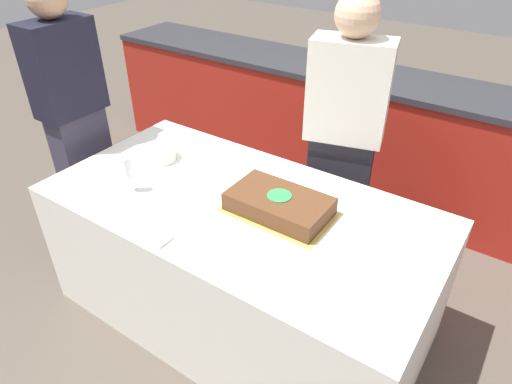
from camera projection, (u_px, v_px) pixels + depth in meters
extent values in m
plane|color=brown|center=(242.00, 312.00, 2.55)|extent=(14.00, 14.00, 0.00)
cube|color=#A82319|center=(364.00, 137.00, 3.37)|extent=(4.40, 0.55, 0.88)
cube|color=#2D2D33|center=(373.00, 77.00, 3.12)|extent=(4.40, 0.58, 0.04)
cube|color=white|center=(241.00, 263.00, 2.34)|extent=(1.88, 0.96, 0.75)
cube|color=gold|center=(279.00, 212.00, 2.08)|extent=(0.49, 0.31, 0.00)
cube|color=#56331C|center=(279.00, 204.00, 2.05)|extent=(0.45, 0.27, 0.08)
cylinder|color=green|center=(279.00, 196.00, 2.03)|extent=(0.11, 0.11, 0.00)
cylinder|color=white|center=(158.00, 154.00, 2.46)|extent=(0.19, 0.19, 0.07)
cylinder|color=white|center=(132.00, 190.00, 2.22)|extent=(0.06, 0.06, 0.00)
cylinder|color=white|center=(130.00, 183.00, 2.20)|extent=(0.01, 0.01, 0.08)
cylinder|color=white|center=(128.00, 167.00, 2.15)|extent=(0.05, 0.05, 0.10)
cylinder|color=white|center=(302.00, 179.00, 2.31)|extent=(0.20, 0.20, 0.00)
cube|color=white|center=(154.00, 236.00, 1.92)|extent=(0.14, 0.08, 0.02)
cube|color=#282833|center=(336.00, 202.00, 2.70)|extent=(0.38, 0.24, 0.85)
cube|color=silver|center=(349.00, 91.00, 2.32)|extent=(0.45, 0.30, 0.53)
sphere|color=#D8AD89|center=(358.00, 14.00, 2.12)|extent=(0.22, 0.22, 0.22)
cube|color=#383347|center=(90.00, 180.00, 2.84)|extent=(0.16, 0.31, 0.92)
cube|color=black|center=(63.00, 68.00, 2.44)|extent=(0.20, 0.37, 0.50)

